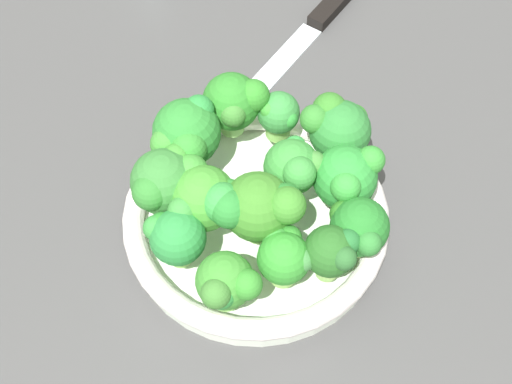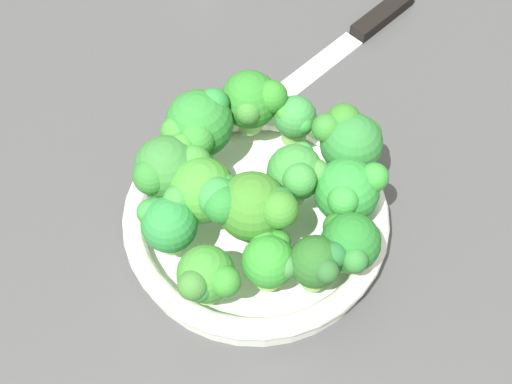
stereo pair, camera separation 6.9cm
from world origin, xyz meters
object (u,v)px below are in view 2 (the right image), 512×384
broccoli_floret_7 (198,125)px  broccoli_floret_1 (252,101)px  bowl (256,220)px  broccoli_floret_12 (205,189)px  broccoli_floret_3 (167,170)px  broccoli_floret_13 (349,243)px  broccoli_floret_10 (348,191)px  broccoli_floret_4 (294,118)px  broccoli_floret_9 (270,259)px  knife (355,35)px  broccoli_floret_5 (206,278)px  broccoli_floret_2 (319,262)px  broccoli_floret_8 (168,221)px  broccoli_floret_11 (350,140)px  broccoli_floret_6 (297,173)px  broccoli_floret_0 (254,207)px

broccoli_floret_7 → broccoli_floret_1: bearing=-27.2°
bowl → broccoli_floret_12: (-2.86, 3.63, 6.32)cm
broccoli_floret_3 → broccoli_floret_13: (1.75, -17.88, -0.57)cm
broccoli_floret_10 → broccoli_floret_4: bearing=56.8°
broccoli_floret_7 → broccoli_floret_9: 15.49cm
broccoli_floret_3 → broccoli_floret_9: broccoli_floret_3 is taller
knife → broccoli_floret_13: bearing=-156.3°
broccoli_floret_1 → broccoli_floret_10: (-4.71, -12.87, -0.25)cm
broccoli_floret_5 → knife: 39.94cm
broccoli_floret_7 → broccoli_floret_2: bearing=-112.8°
broccoli_floret_9 → broccoli_floret_8: bearing=98.6°
broccoli_floret_8 → broccoli_floret_11: (15.95, -10.12, 0.61)cm
broccoli_floret_3 → broccoli_floret_5: broccoli_floret_3 is taller
broccoli_floret_4 → knife: bearing=6.2°
broccoli_floret_1 → broccoli_floret_8: broccoli_floret_1 is taller
broccoli_floret_4 → broccoli_floret_1: bearing=103.0°
broccoli_floret_7 → broccoli_floret_10: 15.72cm
broccoli_floret_12 → knife: broccoli_floret_12 is taller
broccoli_floret_3 → broccoli_floret_6: 12.03cm
broccoli_floret_13 → knife: bearing=23.7°
broccoli_floret_3 → knife: (31.84, -4.66, -7.56)cm
bowl → broccoli_floret_9: (-5.64, -4.69, 5.21)cm
broccoli_floret_4 → broccoli_floret_13: broccoli_floret_13 is taller
broccoli_floret_13 → broccoli_floret_7: bearing=77.7°
broccoli_floret_3 → broccoli_floret_7: bearing=2.4°
broccoli_floret_4 → broccoli_floret_5: (-19.45, -2.05, 0.34)cm
broccoli_floret_12 → broccoli_floret_5: bearing=-147.6°
broccoli_floret_3 → broccoli_floret_9: 12.96cm
broccoli_floret_8 → knife: (36.21, -1.72, -7.06)cm
broccoli_floret_6 → broccoli_floret_13: (-3.93, -7.28, -0.57)cm
broccoli_floret_3 → broccoli_floret_0: bearing=-89.4°
broccoli_floret_3 → broccoli_floret_1: bearing=-13.0°
broccoli_floret_4 → broccoli_floret_8: bearing=166.9°
broccoli_floret_3 → broccoli_floret_8: bearing=-146.2°
broccoli_floret_0 → broccoli_floret_5: (-7.40, 0.36, -1.46)cm
bowl → broccoli_floret_13: bearing=-95.6°
broccoli_floret_1 → broccoli_floret_9: (-14.08, -10.01, -0.91)cm
broccoli_floret_5 → broccoli_floret_11: bearing=-12.6°
broccoli_floret_2 → knife: 35.98cm
broccoli_floret_3 → bowl: bearing=-70.9°
broccoli_floret_7 → knife: (26.15, -4.89, -7.79)cm
broccoli_floret_10 → broccoli_floret_12: size_ratio=0.87×
broccoli_floret_0 → broccoli_floret_2: bearing=-101.2°
bowl → broccoli_floret_2: (-4.09, -8.62, 5.82)cm
broccoli_floret_11 → broccoli_floret_13: bearing=-153.8°
broccoli_floret_7 → broccoli_floret_5: bearing=-145.1°
broccoli_floret_4 → broccoli_floret_9: (-15.06, -5.81, 0.18)cm
broccoli_floret_2 → broccoli_floret_9: 4.28cm
broccoli_floret_6 → broccoli_floret_7: (0.01, 10.84, 0.24)cm
broccoli_floret_12 → broccoli_floret_13: size_ratio=1.24×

